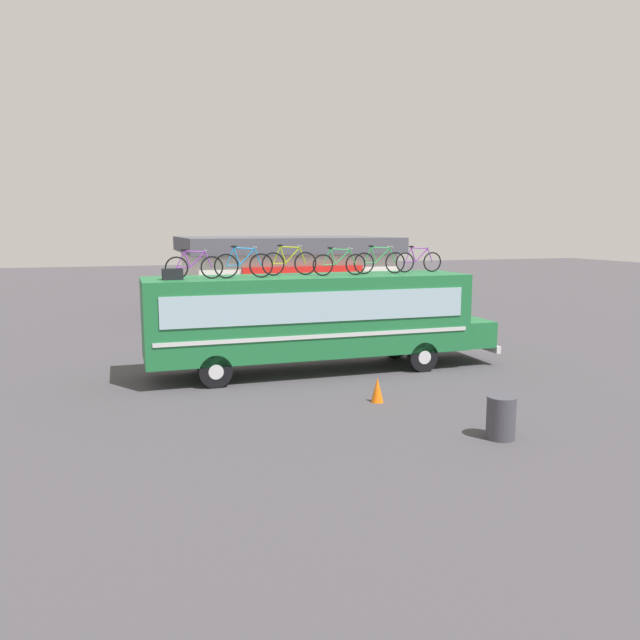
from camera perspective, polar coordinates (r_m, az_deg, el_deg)
name	(u,v)px	position (r m, az deg, el deg)	size (l,w,h in m)	color
ground_plane	(309,371)	(20.06, -0.98, -4.72)	(120.00, 120.00, 0.00)	#423F44
bus	(315,316)	(19.78, -0.46, 0.39)	(11.41, 2.53, 3.08)	#1E6B38
luggage_bag_1	(172,274)	(18.55, -13.34, 4.10)	(0.58, 0.39, 0.32)	black
rooftop_bicycle_1	(194,266)	(18.55, -11.42, 4.82)	(1.68, 0.44, 0.89)	black
rooftop_bicycle_2	(244,265)	(18.72, -6.99, 5.05)	(1.78, 0.44, 0.97)	black
rooftop_bicycle_3	(289,263)	(19.68, -2.83, 5.27)	(1.78, 0.44, 0.97)	black
rooftop_bicycle_4	(339,264)	(19.61, 1.77, 5.18)	(1.76, 0.44, 0.90)	black
rooftop_bicycle_5	(380,262)	(20.42, 5.46, 5.31)	(1.80, 0.44, 0.93)	black
rooftop_bicycle_6	(419,261)	(21.35, 8.99, 5.34)	(1.69, 0.44, 0.89)	black
roadside_building	(282,274)	(34.02, -3.48, 4.25)	(10.73, 8.96, 4.07)	silver
trash_bin	(501,417)	(14.30, 16.21, -8.55)	(0.63, 0.63, 0.94)	#3F3F47
traffic_cone	(377,390)	(16.62, 5.26, -6.37)	(0.33, 0.33, 0.66)	orange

